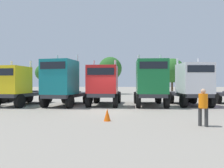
% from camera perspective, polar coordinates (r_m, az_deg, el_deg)
% --- Properties ---
extents(ground, '(200.00, 200.00, 0.00)m').
position_cam_1_polar(ground, '(14.87, -2.39, -7.40)').
color(ground, gray).
extents(semi_truck_yellow, '(3.39, 6.35, 3.96)m').
position_cam_1_polar(semi_truck_yellow, '(19.75, -24.59, -0.39)').
color(semi_truck_yellow, '#333338').
rests_on(semi_truck_yellow, ground).
extents(semi_truck_teal, '(3.61, 6.44, 4.46)m').
position_cam_1_polar(semi_truck_teal, '(18.15, -13.17, 0.31)').
color(semi_truck_teal, '#333338').
rests_on(semi_truck_teal, ground).
extents(semi_truck_red, '(2.87, 6.20, 4.01)m').
position_cam_1_polar(semi_truck_red, '(18.02, -2.26, -0.37)').
color(semi_truck_red, '#333338').
rests_on(semi_truck_red, ground).
extents(semi_truck_green, '(2.75, 6.30, 4.46)m').
position_cam_1_polar(semi_truck_green, '(17.92, 10.50, 0.39)').
color(semi_truck_green, '#333338').
rests_on(semi_truck_green, ground).
extents(semi_truck_white, '(2.83, 5.94, 4.21)m').
position_cam_1_polar(semi_truck_white, '(19.16, 20.90, 0.03)').
color(semi_truck_white, '#333338').
rests_on(semi_truck_white, ground).
extents(visitor_in_hivis, '(0.56, 0.56, 1.72)m').
position_cam_1_polar(visitor_in_hivis, '(10.44, 23.62, -5.16)').
color(visitor_in_hivis, '#343434').
rests_on(visitor_in_hivis, ground).
extents(traffic_cone_far, '(0.36, 0.36, 0.64)m').
position_cam_1_polar(traffic_cone_far, '(10.99, -1.31, -8.41)').
color(traffic_cone_far, '#F2590C').
rests_on(traffic_cone_far, ground).
extents(oak_far_left, '(2.89, 2.89, 5.36)m').
position_cam_1_polar(oak_far_left, '(39.92, -18.26, 2.93)').
color(oak_far_left, '#4C3823').
rests_on(oak_far_left, ground).
extents(oak_far_centre, '(4.26, 4.26, 6.80)m').
position_cam_1_polar(oak_far_centre, '(38.35, -0.50, 4.21)').
color(oak_far_centre, '#4C3823').
rests_on(oak_far_centre, ground).
extents(oak_far_right, '(4.40, 4.40, 6.48)m').
position_cam_1_polar(oak_far_right, '(39.49, 16.09, 3.53)').
color(oak_far_right, '#4C3823').
rests_on(oak_far_right, ground).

